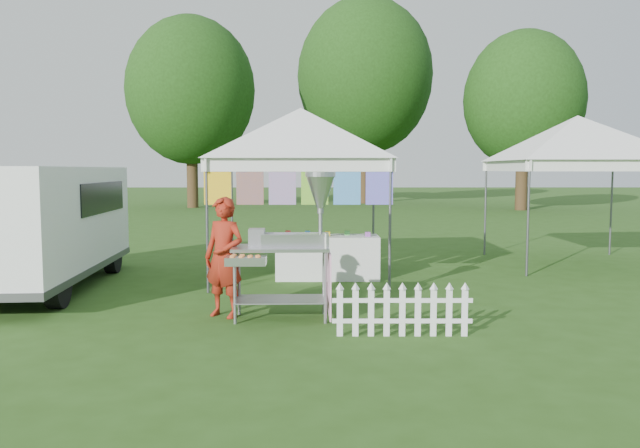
{
  "coord_description": "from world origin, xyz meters",
  "views": [
    {
      "loc": [
        0.28,
        -7.55,
        1.92
      ],
      "look_at": [
        0.33,
        1.84,
        1.1
      ],
      "focal_mm": 35.0,
      "sensor_mm": 36.0,
      "label": 1
    }
  ],
  "objects": [
    {
      "name": "ground",
      "position": [
        0.0,
        0.0,
        0.0
      ],
      "size": [
        120.0,
        120.0,
        0.0
      ],
      "primitive_type": "plane",
      "color": "#2A4D16",
      "rests_on": "ground"
    },
    {
      "name": "tree_mid",
      "position": [
        3.0,
        28.0,
        7.14
      ],
      "size": [
        7.6,
        7.6,
        11.52
      ],
      "color": "#3A2A15",
      "rests_on": "ground"
    },
    {
      "name": "donut_cart",
      "position": [
        0.02,
        0.36,
        1.11
      ],
      "size": [
        1.36,
        0.95,
        1.89
      ],
      "rotation": [
        0.0,
        0.0,
        0.02
      ],
      "color": "gray",
      "rests_on": "ground"
    },
    {
      "name": "tree_left",
      "position": [
        -6.0,
        24.0,
        5.83
      ],
      "size": [
        6.4,
        6.4,
        9.53
      ],
      "color": "#3A2A15",
      "rests_on": "ground"
    },
    {
      "name": "canopy_right",
      "position": [
        5.5,
        5.0,
        2.99
      ],
      "size": [
        4.24,
        4.24,
        3.45
      ],
      "color": "#59595E",
      "rests_on": "ground"
    },
    {
      "name": "cargo_van",
      "position": [
        -4.25,
        2.54,
        1.06
      ],
      "size": [
        2.22,
        4.84,
        1.96
      ],
      "rotation": [
        0.0,
        0.0,
        0.07
      ],
      "color": "white",
      "rests_on": "ground"
    },
    {
      "name": "canopy_main",
      "position": [
        0.0,
        3.49,
        2.99
      ],
      "size": [
        4.24,
        4.24,
        3.45
      ],
      "color": "#59595E",
      "rests_on": "ground"
    },
    {
      "name": "vendor",
      "position": [
        -0.93,
        0.49,
        0.78
      ],
      "size": [
        0.68,
        0.6,
        1.57
      ],
      "primitive_type": "imported",
      "rotation": [
        0.0,
        0.0,
        -0.48
      ],
      "color": "maroon",
      "rests_on": "ground"
    },
    {
      "name": "picket_fence",
      "position": [
        1.27,
        -0.49,
        0.29
      ],
      "size": [
        1.62,
        0.03,
        0.56
      ],
      "rotation": [
        0.0,
        0.0,
        -0.01
      ],
      "color": "white",
      "rests_on": "ground"
    },
    {
      "name": "display_table",
      "position": [
        0.47,
        3.36,
        0.38
      ],
      "size": [
        1.8,
        0.7,
        0.76
      ],
      "primitive_type": "cube",
      "color": "white",
      "rests_on": "ground"
    },
    {
      "name": "tree_right",
      "position": [
        10.0,
        22.0,
        5.18
      ],
      "size": [
        5.6,
        5.6,
        8.42
      ],
      "color": "#3A2A15",
      "rests_on": "ground"
    }
  ]
}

